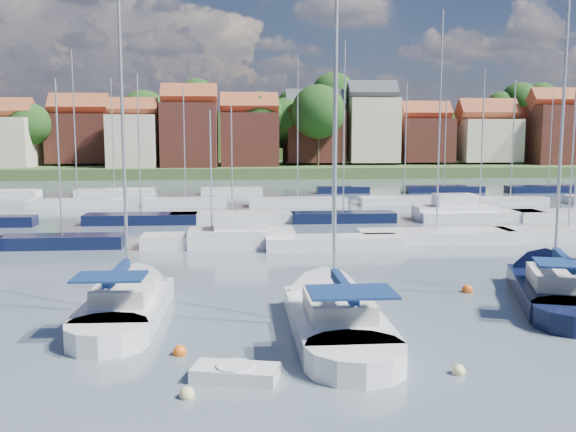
{
  "coord_description": "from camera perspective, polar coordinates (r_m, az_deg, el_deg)",
  "views": [
    {
      "loc": [
        -5.68,
        -22.34,
        7.53
      ],
      "look_at": [
        -2.67,
        14.0,
        2.81
      ],
      "focal_mm": 40.0,
      "sensor_mm": 36.0,
      "label": 1
    }
  ],
  "objects": [
    {
      "name": "ground",
      "position": [
        63.05,
        0.47,
        0.51
      ],
      "size": [
        260.0,
        260.0,
        0.0
      ],
      "primitive_type": "plane",
      "color": "#465660",
      "rests_on": "ground"
    },
    {
      "name": "sailboat_left",
      "position": [
        28.69,
        -13.67,
        -7.33
      ],
      "size": [
        3.3,
        11.41,
        15.41
      ],
      "rotation": [
        0.0,
        0.0,
        1.54
      ],
      "color": "silver",
      "rests_on": "ground"
    },
    {
      "name": "sailboat_centre",
      "position": [
        26.39,
        3.7,
        -8.44
      ],
      "size": [
        3.37,
        12.65,
        17.13
      ],
      "rotation": [
        0.0,
        0.0,
        1.57
      ],
      "color": "silver",
      "rests_on": "ground"
    },
    {
      "name": "sailboat_navy",
      "position": [
        33.09,
        22.18,
        -5.72
      ],
      "size": [
        6.88,
        12.98,
        17.35
      ],
      "rotation": [
        0.0,
        0.0,
        1.27
      ],
      "color": "black",
      "rests_on": "ground"
    },
    {
      "name": "tender",
      "position": [
        20.32,
        -4.72,
        -13.75
      ],
      "size": [
        2.83,
        1.82,
        0.56
      ],
      "rotation": [
        0.0,
        0.0,
        -0.25
      ],
      "color": "silver",
      "rests_on": "ground"
    },
    {
      "name": "buoy_b",
      "position": [
        19.32,
        -8.95,
        -15.66
      ],
      "size": [
        0.45,
        0.45,
        0.45
      ],
      "primitive_type": "sphere",
      "color": "beige",
      "rests_on": "ground"
    },
    {
      "name": "buoy_c",
      "position": [
        22.75,
        -9.6,
        -12.07
      ],
      "size": [
        0.48,
        0.48,
        0.48
      ],
      "primitive_type": "sphere",
      "color": "#D85914",
      "rests_on": "ground"
    },
    {
      "name": "buoy_d",
      "position": [
        21.47,
        14.91,
        -13.42
      ],
      "size": [
        0.43,
        0.43,
        0.43
      ],
      "primitive_type": "sphere",
      "color": "beige",
      "rests_on": "ground"
    },
    {
      "name": "buoy_e",
      "position": [
        31.98,
        15.66,
        -6.53
      ],
      "size": [
        0.52,
        0.52,
        0.52
      ],
      "primitive_type": "sphere",
      "color": "#D85914",
      "rests_on": "ground"
    },
    {
      "name": "marina_field",
      "position": [
        58.42,
        2.76,
        0.39
      ],
      "size": [
        79.62,
        41.41,
        15.93
      ],
      "color": "silver",
      "rests_on": "ground"
    },
    {
      "name": "far_shore_town",
      "position": [
        155.24,
        -1.83,
        6.29
      ],
      "size": [
        212.46,
        90.0,
        22.27
      ],
      "color": "#41562B",
      "rests_on": "ground"
    }
  ]
}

